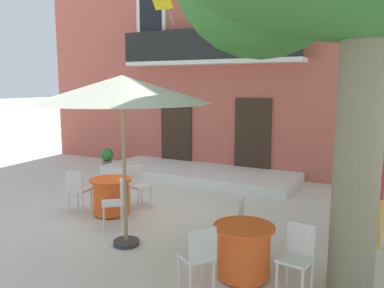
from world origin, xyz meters
The scene contains 14 objects.
ground_plane centered at (0.00, 0.00, 0.00)m, with size 120.00×120.00×0.00m, color beige.
building_facade centered at (-0.81, 6.99, 3.75)m, with size 13.00×5.09×7.50m.
entrance_step_platform centered at (-0.81, 3.99, 0.12)m, with size 5.69×2.01×0.25m, color silver.
cafe_table_near_tree centered at (-0.93, 0.23, 0.39)m, with size 0.86×0.86×0.76m.
cafe_chair_near_tree_0 centered at (-0.37, -0.28, 0.53)m, with size 0.56×0.56×0.91m.
cafe_chair_near_tree_1 centered at (-0.77, 0.97, 0.53)m, with size 0.50×0.50×0.91m.
cafe_chair_near_tree_2 centered at (-1.65, 0.02, 0.53)m, with size 0.47×0.47×0.91m.
cafe_table_middle centered at (2.49, -1.03, 0.39)m, with size 0.86×0.86×0.76m.
cafe_chair_middle_0 centered at (2.28, -0.31, 0.53)m, with size 0.47×0.47×0.91m.
cafe_chair_middle_1 centered at (2.11, -1.69, 0.53)m, with size 0.56×0.56×0.91m.
cafe_chair_middle_2 centered at (3.24, -1.07, 0.53)m, with size 0.45×0.45×0.91m.
cafe_umbrella centered at (0.33, -0.90, 2.61)m, with size 2.90×2.90×2.85m.
ground_planter_left centered at (-4.01, 3.78, 0.36)m, with size 0.41×0.41×0.65m.
pedestrian_near_entrance centered at (3.99, 0.98, 0.93)m, with size 0.53×0.39×1.65m.
Camera 1 is at (4.31, -6.00, 2.71)m, focal length 36.86 mm.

